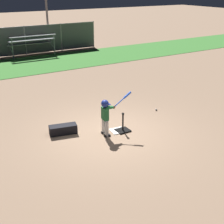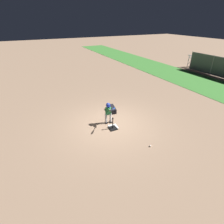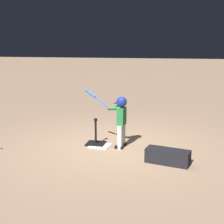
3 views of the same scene
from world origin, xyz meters
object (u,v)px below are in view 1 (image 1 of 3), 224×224
(baseball, at_px, (156,110))
(equipment_bag, at_px, (63,129))
(batting_tee, at_px, (123,129))
(batter_child, at_px, (106,113))
(bleachers_far_left, at_px, (29,44))

(baseball, xyz_separation_m, equipment_bag, (-3.64, 0.01, 0.10))
(baseball, height_order, equipment_bag, equipment_bag)
(baseball, bearing_deg, batting_tee, -158.04)
(batter_child, relative_size, bleachers_far_left, 0.45)
(batter_child, bearing_deg, baseball, 16.39)
(batter_child, relative_size, baseball, 17.47)
(baseball, relative_size, equipment_bag, 0.09)
(baseball, distance_m, equipment_bag, 3.65)
(batting_tee, bearing_deg, batter_child, 175.32)
(batting_tee, relative_size, batter_child, 0.47)
(baseball, bearing_deg, equipment_bag, 179.80)
(batter_child, distance_m, equipment_bag, 1.46)
(bleachers_far_left, bearing_deg, equipment_bag, -102.73)
(baseball, relative_size, bleachers_far_left, 0.03)
(batter_child, height_order, bleachers_far_left, bleachers_far_left)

